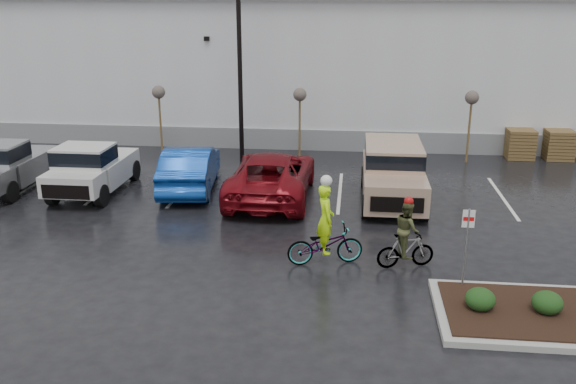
# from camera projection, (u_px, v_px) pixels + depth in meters

# --- Properties ---
(ground) EXTENTS (120.00, 120.00, 0.00)m
(ground) POSITION_uv_depth(u_px,v_px,m) (311.00, 287.00, 15.61)
(ground) COLOR black
(ground) RESTS_ON ground
(warehouse) EXTENTS (60.50, 15.50, 7.20)m
(warehouse) POSITION_uv_depth(u_px,v_px,m) (340.00, 58.00, 35.28)
(warehouse) COLOR silver
(warehouse) RESTS_ON ground
(wooded_ridge) EXTENTS (80.00, 25.00, 6.00)m
(wooded_ridge) POSITION_uv_depth(u_px,v_px,m) (347.00, 41.00, 57.24)
(wooded_ridge) COLOR #1E3918
(wooded_ridge) RESTS_ON ground
(lamppost) EXTENTS (0.50, 1.00, 9.22)m
(lamppost) POSITION_uv_depth(u_px,v_px,m) (239.00, 31.00, 25.62)
(lamppost) COLOR black
(lamppost) RESTS_ON ground
(sapling_west) EXTENTS (0.60, 0.60, 3.20)m
(sapling_west) POSITION_uv_depth(u_px,v_px,m) (159.00, 96.00, 27.90)
(sapling_west) COLOR brown
(sapling_west) RESTS_ON ground
(sapling_mid) EXTENTS (0.60, 0.60, 3.20)m
(sapling_mid) POSITION_uv_depth(u_px,v_px,m) (300.00, 98.00, 27.22)
(sapling_mid) COLOR brown
(sapling_mid) RESTS_ON ground
(sapling_east) EXTENTS (0.60, 0.60, 3.20)m
(sapling_east) POSITION_uv_depth(u_px,v_px,m) (472.00, 101.00, 26.44)
(sapling_east) COLOR brown
(sapling_east) RESTS_ON ground
(pallet_stack_a) EXTENTS (1.20, 1.20, 1.35)m
(pallet_stack_a) POSITION_uv_depth(u_px,v_px,m) (520.00, 144.00, 27.76)
(pallet_stack_a) COLOR brown
(pallet_stack_a) RESTS_ON ground
(pallet_stack_b) EXTENTS (1.20, 1.20, 1.35)m
(pallet_stack_b) POSITION_uv_depth(u_px,v_px,m) (558.00, 145.00, 27.58)
(pallet_stack_b) COLOR brown
(pallet_stack_b) RESTS_ON ground
(shrub_a) EXTENTS (0.70, 0.70, 0.52)m
(shrub_a) POSITION_uv_depth(u_px,v_px,m) (480.00, 299.00, 14.13)
(shrub_a) COLOR black
(shrub_a) RESTS_ON curb_island
(shrub_b) EXTENTS (0.70, 0.70, 0.52)m
(shrub_b) POSITION_uv_depth(u_px,v_px,m) (547.00, 303.00, 13.97)
(shrub_b) COLOR black
(shrub_b) RESTS_ON curb_island
(fire_lane_sign) EXTENTS (0.30, 0.05, 2.20)m
(fire_lane_sign) POSITION_uv_depth(u_px,v_px,m) (467.00, 240.00, 14.97)
(fire_lane_sign) COLOR gray
(fire_lane_sign) RESTS_ON ground
(pickup_silver) EXTENTS (2.10, 5.20, 1.96)m
(pickup_silver) POSITION_uv_depth(u_px,v_px,m) (11.00, 162.00, 23.49)
(pickup_silver) COLOR #929699
(pickup_silver) RESTS_ON ground
(pickup_white) EXTENTS (2.10, 5.20, 1.96)m
(pickup_white) POSITION_uv_depth(u_px,v_px,m) (96.00, 165.00, 23.07)
(pickup_white) COLOR beige
(pickup_white) RESTS_ON ground
(car_blue) EXTENTS (2.41, 5.32, 1.69)m
(car_blue) POSITION_uv_depth(u_px,v_px,m) (190.00, 168.00, 23.27)
(car_blue) COLOR navy
(car_blue) RESTS_ON ground
(car_red) EXTENTS (2.84, 6.12, 1.70)m
(car_red) POSITION_uv_depth(u_px,v_px,m) (272.00, 175.00, 22.30)
(car_red) COLOR maroon
(car_red) RESTS_ON ground
(suv_tan) EXTENTS (2.20, 5.10, 2.06)m
(suv_tan) POSITION_uv_depth(u_px,v_px,m) (393.00, 174.00, 21.75)
(suv_tan) COLOR tan
(suv_tan) RESTS_ON ground
(cyclist_hivis) EXTENTS (2.23, 1.26, 2.56)m
(cyclist_hivis) POSITION_uv_depth(u_px,v_px,m) (325.00, 237.00, 16.76)
(cyclist_hivis) COLOR #3F3F44
(cyclist_hivis) RESTS_ON ground
(cyclist_olive) EXTENTS (1.63, 0.88, 2.04)m
(cyclist_olive) POSITION_uv_depth(u_px,v_px,m) (406.00, 241.00, 16.54)
(cyclist_olive) COLOR #3F3F44
(cyclist_olive) RESTS_ON ground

